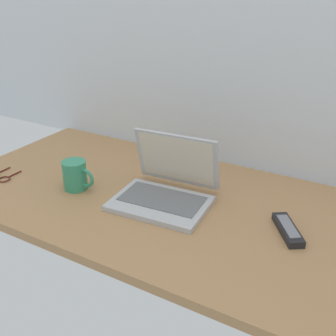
% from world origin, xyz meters
% --- Properties ---
extents(desk, '(1.60, 0.76, 0.03)m').
position_xyz_m(desk, '(0.00, 0.00, 0.01)').
color(desk, '#A87A4C').
rests_on(desk, ground).
extents(laptop, '(0.33, 0.30, 0.21)m').
position_xyz_m(laptop, '(-0.01, 0.00, 0.08)').
color(laptop, '#B2B5BA').
rests_on(laptop, desk).
extents(coffee_mug, '(0.13, 0.08, 0.10)m').
position_xyz_m(coffee_mug, '(-0.33, -0.09, 0.08)').
color(coffee_mug, '#338C66').
rests_on(coffee_mug, desk).
extents(remote_control_far, '(0.13, 0.16, 0.02)m').
position_xyz_m(remote_control_far, '(0.40, 0.01, 0.04)').
color(remote_control_far, black).
rests_on(remote_control_far, desk).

